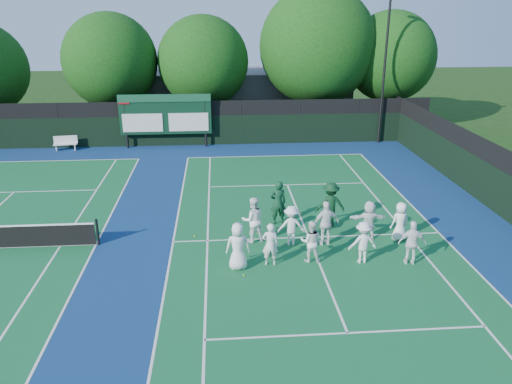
{
  "coord_description": "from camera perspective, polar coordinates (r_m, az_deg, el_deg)",
  "views": [
    {
      "loc": [
        -3.57,
        -17.21,
        8.84
      ],
      "look_at": [
        -2.0,
        3.0,
        1.3
      ],
      "focal_mm": 35.0,
      "sensor_mm": 36.0,
      "label": 1
    }
  ],
  "objects": [
    {
      "name": "player_back_4",
      "position": [
        20.75,
        16.16,
        -3.24
      ],
      "size": [
        0.89,
        0.71,
        1.6
      ],
      "primitive_type": "imported",
      "rotation": [
        0.0,
        0.0,
        3.42
      ],
      "color": "white",
      "rests_on": "ground"
    },
    {
      "name": "tree_e",
      "position": [
        39.14,
        15.29,
        14.47
      ],
      "size": [
        6.56,
        6.56,
        8.72
      ],
      "color": "black",
      "rests_on": "ground"
    },
    {
      "name": "player_back_2",
      "position": [
        19.69,
        8.0,
        -3.55
      ],
      "size": [
        1.14,
        0.67,
        1.82
      ],
      "primitive_type": "imported",
      "rotation": [
        0.0,
        0.0,
        3.36
      ],
      "color": "white",
      "rests_on": "ground"
    },
    {
      "name": "player_front_2",
      "position": [
        18.41,
        6.28,
        -5.62
      ],
      "size": [
        0.86,
        0.71,
        1.61
      ],
      "primitive_type": "imported",
      "rotation": [
        0.0,
        0.0,
        3.01
      ],
      "color": "white",
      "rests_on": "ground"
    },
    {
      "name": "tree_c",
      "position": [
        37.0,
        -5.81,
        14.35
      ],
      "size": [
        6.47,
        6.47,
        8.41
      ],
      "color": "black",
      "rests_on": "ground"
    },
    {
      "name": "coach_left",
      "position": [
        21.37,
        2.53,
        -1.21
      ],
      "size": [
        0.77,
        0.57,
        1.95
      ],
      "primitive_type": "imported",
      "rotation": [
        0.0,
        0.0,
        3.29
      ],
      "color": "#103B22",
      "rests_on": "ground"
    },
    {
      "name": "tennis_ball_5",
      "position": [
        21.52,
        16.77,
        -4.68
      ],
      "size": [
        0.07,
        0.07,
        0.07
      ],
      "primitive_type": "sphere",
      "color": "#ACC517",
      "rests_on": "ground"
    },
    {
      "name": "back_fence",
      "position": [
        34.13,
        -8.49,
        7.51
      ],
      "size": [
        34.0,
        0.08,
        3.0
      ],
      "color": "black",
      "rests_on": "ground"
    },
    {
      "name": "player_back_1",
      "position": [
        19.57,
        4.05,
        -3.86
      ],
      "size": [
        1.08,
        0.66,
        1.63
      ],
      "primitive_type": "imported",
      "rotation": [
        0.0,
        0.0,
        3.09
      ],
      "color": "white",
      "rests_on": "ground"
    },
    {
      "name": "tennis_ball_4",
      "position": [
        22.71,
        5.15,
        -2.5
      ],
      "size": [
        0.07,
        0.07,
        0.07
      ],
      "primitive_type": "sphere",
      "color": "#ACC517",
      "rests_on": "ground"
    },
    {
      "name": "light_pole_right",
      "position": [
        34.82,
        14.66,
        15.59
      ],
      "size": [
        1.2,
        0.3,
        10.12
      ],
      "color": "black",
      "rests_on": "ground"
    },
    {
      "name": "tree_b",
      "position": [
        37.68,
        -16.03,
        13.99
      ],
      "size": [
        6.6,
        6.6,
        8.6
      ],
      "color": "black",
      "rests_on": "ground"
    },
    {
      "name": "player_front_1",
      "position": [
        18.04,
        1.64,
        -6.0
      ],
      "size": [
        0.62,
        0.43,
        1.64
      ],
      "primitive_type": "imported",
      "rotation": [
        0.0,
        0.0,
        3.07
      ],
      "color": "silver",
      "rests_on": "ground"
    },
    {
      "name": "bench",
      "position": [
        35.08,
        -20.94,
        5.3
      ],
      "size": [
        1.53,
        0.6,
        0.94
      ],
      "color": "silver",
      "rests_on": "ground"
    },
    {
      "name": "coach_right",
      "position": [
        21.37,
        8.5,
        -1.42
      ],
      "size": [
        1.28,
        0.76,
        1.96
      ],
      "primitive_type": "imported",
      "rotation": [
        0.0,
        0.0,
        3.16
      ],
      "color": "#0D3219",
      "rests_on": "ground"
    },
    {
      "name": "tree_d",
      "position": [
        37.64,
        7.23,
        15.91
      ],
      "size": [
        8.35,
        8.35,
        10.39
      ],
      "color": "black",
      "rests_on": "ground"
    },
    {
      "name": "player_front_4",
      "position": [
        18.95,
        17.41,
        -5.58
      ],
      "size": [
        1.03,
        0.54,
        1.68
      ],
      "primitive_type": "imported",
      "rotation": [
        0.0,
        0.0,
        3.0
      ],
      "color": "white",
      "rests_on": "ground"
    },
    {
      "name": "player_front_0",
      "position": [
        17.77,
        -2.09,
        -6.21
      ],
      "size": [
        0.87,
        0.57,
        1.77
      ],
      "primitive_type": "imported",
      "rotation": [
        0.0,
        0.0,
        3.15
      ],
      "color": "white",
      "rests_on": "ground"
    },
    {
      "name": "scoreboard",
      "position": [
        33.64,
        -10.34,
        8.67
      ],
      "size": [
        6.0,
        0.21,
        3.55
      ],
      "color": "black",
      "rests_on": "ground"
    },
    {
      "name": "player_front_3",
      "position": [
        18.63,
        12.11,
        -5.65
      ],
      "size": [
        1.07,
        0.66,
        1.6
      ],
      "primitive_type": "imported",
      "rotation": [
        0.0,
        0.0,
        3.21
      ],
      "color": "white",
      "rests_on": "ground"
    },
    {
      "name": "player_back_3",
      "position": [
        20.53,
        12.76,
        -3.14
      ],
      "size": [
        1.53,
        0.54,
        1.63
      ],
      "primitive_type": "imported",
      "rotation": [
        0.0,
        0.0,
        3.1
      ],
      "color": "white",
      "rests_on": "ground"
    },
    {
      "name": "court_apron",
      "position": [
        20.39,
        -10.89,
        -5.68
      ],
      "size": [
        34.0,
        32.0,
        0.01
      ],
      "primitive_type": "cube",
      "color": "navy",
      "rests_on": "ground"
    },
    {
      "name": "clubhouse",
      "position": [
        41.8,
        -2.27,
        10.97
      ],
      "size": [
        18.0,
        6.0,
        4.0
      ],
      "primitive_type": "cube",
      "color": "#5E5E63",
      "rests_on": "ground"
    },
    {
      "name": "near_court",
      "position": [
        20.55,
        6.03,
        -5.16
      ],
      "size": [
        11.05,
        23.85,
        0.01
      ],
      "color": "#12592D",
      "rests_on": "ground"
    },
    {
      "name": "tennis_ball_3",
      "position": [
        20.64,
        -7.01,
        -5.02
      ],
      "size": [
        0.07,
        0.07,
        0.07
      ],
      "primitive_type": "sphere",
      "color": "#ACC517",
      "rests_on": "ground"
    },
    {
      "name": "ground",
      "position": [
        19.67,
        6.54,
        -6.44
      ],
      "size": [
        120.0,
        120.0,
        0.0
      ],
      "primitive_type": "plane",
      "color": "#15320D",
      "rests_on": "ground"
    },
    {
      "name": "tennis_ball_1",
      "position": [
        20.81,
        12.95,
        -5.19
      ],
      "size": [
        0.07,
        0.07,
        0.07
      ],
      "primitive_type": "sphere",
      "color": "#ACC517",
      "rests_on": "ground"
    },
    {
      "name": "player_back_0",
      "position": [
        19.75,
        -0.36,
        -3.18
      ],
      "size": [
        1.03,
        0.87,
        1.88
      ],
      "primitive_type": "imported",
      "rotation": [
        0.0,
        0.0,
        3.33
      ],
      "color": "white",
      "rests_on": "ground"
    },
    {
      "name": "tennis_ball_0",
      "position": [
        17.67,
        -1.38,
        -9.49
      ],
      "size": [
        0.07,
        0.07,
        0.07
      ],
      "primitive_type": "sphere",
      "color": "#ACC517",
      "rests_on": "ground"
    }
  ]
}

